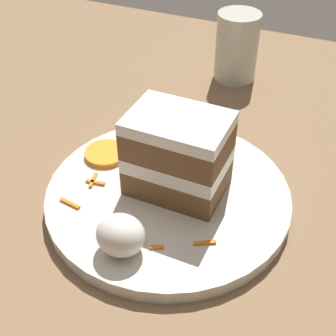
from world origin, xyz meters
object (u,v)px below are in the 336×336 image
object	(u,v)px
cream_dollop	(121,235)
orange_garnish	(104,156)
plate	(168,196)
drinking_glass	(236,51)
cake_slice	(178,154)

from	to	relation	value
cream_dollop	orange_garnish	world-z (taller)	cream_dollop
plate	orange_garnish	xyz separation A→B (m)	(0.10, -0.02, 0.01)
drinking_glass	orange_garnish	bearing A→B (deg)	74.52
cream_dollop	orange_garnish	bearing A→B (deg)	-53.84
plate	orange_garnish	size ratio (longest dim) A/B	5.37
plate	cream_dollop	size ratio (longest dim) A/B	5.65
cake_slice	drinking_glass	bearing A→B (deg)	5.74
plate	drinking_glass	bearing A→B (deg)	-86.95
orange_garnish	drinking_glass	world-z (taller)	drinking_glass
cake_slice	orange_garnish	world-z (taller)	cake_slice
cream_dollop	orange_garnish	size ratio (longest dim) A/B	0.95
orange_garnish	drinking_glass	bearing A→B (deg)	-105.48
orange_garnish	drinking_glass	size ratio (longest dim) A/B	0.48
cake_slice	orange_garnish	bearing A→B (deg)	83.72
plate	cake_slice	bearing A→B (deg)	-127.28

